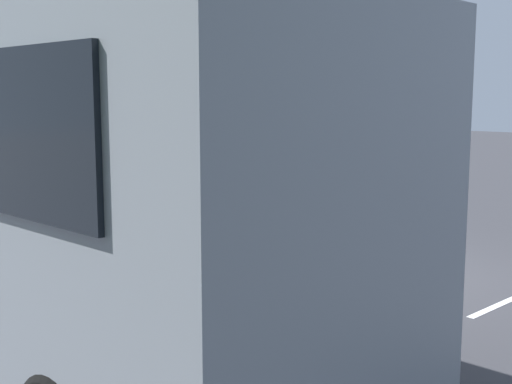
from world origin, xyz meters
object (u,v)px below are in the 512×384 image
Objects in this scene: parked_motorcycle_dark at (319,304)px; spectator_centre at (166,206)px; spectator_left at (214,214)px; parked_motorcycle_silver at (118,245)px; traffic_cone at (355,221)px; spectator_far_left at (302,232)px; stunt_motorcycle at (270,175)px.

spectator_centre is at bearing -12.15° from parked_motorcycle_dark.
spectator_left is 1.80m from parked_motorcycle_silver.
spectator_left is at bearing 169.82° from spectator_centre.
spectator_centre is 2.71× the size of traffic_cone.
spectator_left is 0.88× the size of parked_motorcycle_dark.
spectator_far_left is 2.65× the size of traffic_cone.
spectator_left is (1.27, 0.30, 0.10)m from spectator_far_left.
spectator_centre is 3.99m from stunt_motorcycle.
spectator_far_left is at bearing -178.72° from spectator_centre.
parked_motorcycle_dark is at bearing 139.33° from spectator_far_left.
stunt_motorcycle is at bearing -55.53° from spectator_left.
stunt_motorcycle reaches higher than spectator_centre.
parked_motorcycle_dark is at bearing 167.85° from spectator_centre.
spectator_far_left is at bearing 137.37° from stunt_motorcycle.
parked_motorcycle_silver is at bearing 13.41° from spectator_far_left.
traffic_cone is at bearing -96.26° from spectator_centre.
spectator_centre is 0.89× the size of stunt_motorcycle.
spectator_far_left reaches higher than traffic_cone.
spectator_centre reaches higher than traffic_cone.
spectator_left reaches higher than spectator_centre.
traffic_cone is at bearing -57.42° from parked_motorcycle_dark.
stunt_motorcycle reaches higher than parked_motorcycle_dark.
parked_motorcycle_silver reaches higher than traffic_cone.
spectator_far_left is 2.59m from spectator_centre.
stunt_motorcycle is at bearing -42.63° from spectator_far_left.
parked_motorcycle_silver is at bearing -1.87° from parked_motorcycle_dark.
spectator_far_left is 0.98× the size of spectator_centre.
parked_motorcycle_dark is at bearing 122.58° from traffic_cone.
spectator_left is at bearing -13.32° from parked_motorcycle_dark.
parked_motorcycle_silver is 4.54m from stunt_motorcycle.
parked_motorcycle_dark is 5.76m from traffic_cone.
parked_motorcycle_dark is at bearing 137.74° from stunt_motorcycle.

